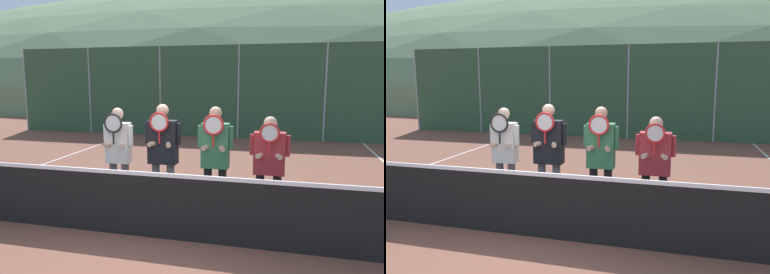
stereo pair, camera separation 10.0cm
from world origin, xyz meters
TOP-DOWN VIEW (x-y plane):
  - ground_plane at (0.00, 0.00)m, footprint 120.00×120.00m
  - hill_distant at (0.00, 49.57)m, footprint 131.14×72.86m
  - clubhouse_building at (0.88, 16.76)m, footprint 19.17×5.50m
  - fence_back at (0.00, 9.33)m, footprint 18.69×0.06m
  - tennis_net at (0.00, 0.00)m, footprint 11.96×0.09m
  - court_line_left_sideline at (-4.45, 3.00)m, footprint 0.05×16.00m
  - player_leftmost at (-0.93, 0.89)m, footprint 0.54×0.34m
  - player_center_left at (-0.13, 0.87)m, footprint 0.61×0.34m
  - player_center_right at (0.75, 0.83)m, footprint 0.56×0.34m
  - player_rightmost at (1.58, 0.89)m, footprint 0.61×0.34m
  - car_far_left at (-6.00, 12.10)m, footprint 4.25×2.05m
  - car_left_of_center at (-0.83, 12.38)m, footprint 4.36×2.07m
  - car_center at (4.53, 12.14)m, footprint 4.65×2.09m

SIDE VIEW (x-z plane):
  - ground_plane at x=0.00m, z-range 0.00..0.00m
  - hill_distant at x=0.00m, z-range -12.75..12.75m
  - court_line_left_sideline at x=-4.45m, z-range 0.00..0.01m
  - tennis_net at x=0.00m, z-range -0.03..1.03m
  - car_left_of_center at x=-0.83m, z-range 0.02..1.74m
  - car_center at x=4.53m, z-range 0.02..1.84m
  - car_far_left at x=-6.00m, z-range 0.01..1.90m
  - player_rightmost at x=1.58m, z-range 0.16..1.87m
  - player_leftmost at x=-0.93m, z-range 0.15..1.95m
  - player_center_right at x=0.75m, z-range 0.16..2.01m
  - player_center_left at x=-0.13m, z-range 0.17..2.04m
  - fence_back at x=0.00m, z-range 0.00..3.50m
  - clubhouse_building at x=0.88m, z-range 0.02..3.94m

